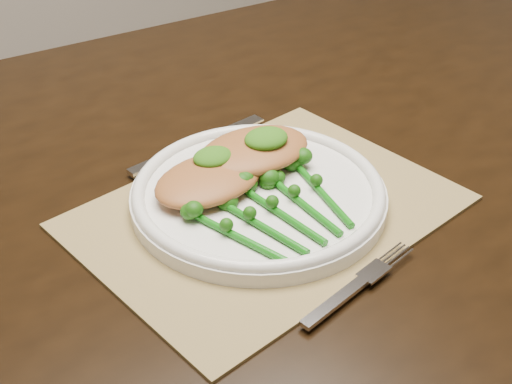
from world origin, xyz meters
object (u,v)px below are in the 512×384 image
placemat (267,211)px  chicken_fillet_left (209,179)px  dining_table (250,360)px  broccolini_bundle (284,216)px  dinner_plate (259,193)px

placemat → chicken_fillet_left: 0.07m
dining_table → placemat: bearing=-112.1°
placemat → broccolini_bundle: broccolini_bundle is taller
chicken_fillet_left → broccolini_bundle: chicken_fillet_left is taller
placemat → broccolini_bundle: (-0.01, -0.04, 0.02)m
placemat → broccolini_bundle: 0.05m
chicken_fillet_left → dining_table: bearing=26.3°
dining_table → chicken_fillet_left: chicken_fillet_left is taller
chicken_fillet_left → placemat: bearing=-56.2°
dinner_plate → chicken_fillet_left: 0.06m
broccolini_bundle → placemat: bearing=73.1°
chicken_fillet_left → broccolini_bundle: bearing=-76.5°
dinner_plate → dining_table: bearing=65.3°
dining_table → placemat: size_ratio=4.08×
broccolini_bundle → dinner_plate: bearing=76.1°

